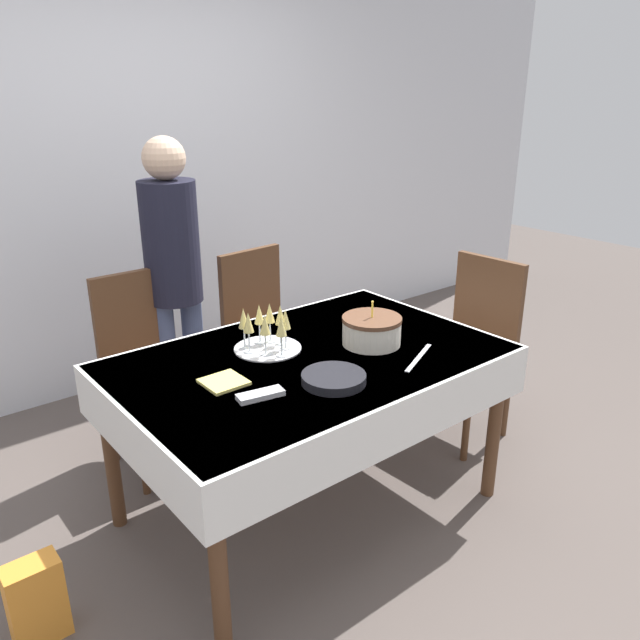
{
  "coord_description": "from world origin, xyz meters",
  "views": [
    {
      "loc": [
        -1.44,
        -1.85,
        1.79
      ],
      "look_at": [
        0.1,
        0.05,
        0.87
      ],
      "focal_mm": 35.0,
      "sensor_mm": 36.0,
      "label": 1
    }
  ],
  "objects_px": {
    "dining_chair_far_left": "(148,362)",
    "champagne_tray": "(267,328)",
    "birthday_cake": "(372,331)",
    "person_standing": "(173,266)",
    "dining_chair_far_right": "(264,330)",
    "plate_stack_main": "(334,378)",
    "dining_chair_right_end": "(473,341)",
    "gift_bag": "(36,601)"
  },
  "relations": [
    {
      "from": "dining_chair_far_left",
      "to": "champagne_tray",
      "type": "height_order",
      "value": "dining_chair_far_left"
    },
    {
      "from": "birthday_cake",
      "to": "person_standing",
      "type": "bearing_deg",
      "value": 111.23
    },
    {
      "from": "dining_chair_far_right",
      "to": "person_standing",
      "type": "distance_m",
      "value": 0.63
    },
    {
      "from": "dining_chair_far_right",
      "to": "plate_stack_main",
      "type": "relative_size",
      "value": 3.95
    },
    {
      "from": "dining_chair_far_right",
      "to": "plate_stack_main",
      "type": "xyz_separation_m",
      "value": [
        -0.42,
        -1.09,
        0.24
      ]
    },
    {
      "from": "birthday_cake",
      "to": "plate_stack_main",
      "type": "bearing_deg",
      "value": -153.41
    },
    {
      "from": "dining_chair_right_end",
      "to": "person_standing",
      "type": "xyz_separation_m",
      "value": [
        -1.22,
        0.95,
        0.42
      ]
    },
    {
      "from": "dining_chair_right_end",
      "to": "birthday_cake",
      "type": "relative_size",
      "value": 3.78
    },
    {
      "from": "dining_chair_far_right",
      "to": "gift_bag",
      "type": "bearing_deg",
      "value": -151.7
    },
    {
      "from": "person_standing",
      "to": "champagne_tray",
      "type": "bearing_deg",
      "value": -88.61
    },
    {
      "from": "plate_stack_main",
      "to": "dining_chair_right_end",
      "type": "bearing_deg",
      "value": 12.27
    },
    {
      "from": "gift_bag",
      "to": "person_standing",
      "type": "bearing_deg",
      "value": 41.68
    },
    {
      "from": "birthday_cake",
      "to": "person_standing",
      "type": "xyz_separation_m",
      "value": [
        -0.4,
        1.03,
        0.13
      ]
    },
    {
      "from": "gift_bag",
      "to": "plate_stack_main",
      "type": "bearing_deg",
      "value": -14.75
    },
    {
      "from": "plate_stack_main",
      "to": "birthday_cake",
      "type": "bearing_deg",
      "value": 26.59
    },
    {
      "from": "dining_chair_right_end",
      "to": "birthday_cake",
      "type": "distance_m",
      "value": 0.87
    },
    {
      "from": "dining_chair_right_end",
      "to": "champagne_tray",
      "type": "xyz_separation_m",
      "value": [
        -1.2,
        0.16,
        0.32
      ]
    },
    {
      "from": "plate_stack_main",
      "to": "dining_chair_far_left",
      "type": "bearing_deg",
      "value": 103.69
    },
    {
      "from": "dining_chair_far_right",
      "to": "gift_bag",
      "type": "xyz_separation_m",
      "value": [
        -1.49,
        -0.8,
        -0.37
      ]
    },
    {
      "from": "dining_chair_right_end",
      "to": "gift_bag",
      "type": "relative_size",
      "value": 3.1
    },
    {
      "from": "champagne_tray",
      "to": "gift_bag",
      "type": "relative_size",
      "value": 0.92
    },
    {
      "from": "gift_bag",
      "to": "dining_chair_right_end",
      "type": "bearing_deg",
      "value": -0.63
    },
    {
      "from": "plate_stack_main",
      "to": "person_standing",
      "type": "xyz_separation_m",
      "value": [
        -0.03,
        1.21,
        0.18
      ]
    },
    {
      "from": "birthday_cake",
      "to": "dining_chair_right_end",
      "type": "bearing_deg",
      "value": 5.14
    },
    {
      "from": "plate_stack_main",
      "to": "person_standing",
      "type": "relative_size",
      "value": 0.15
    },
    {
      "from": "plate_stack_main",
      "to": "person_standing",
      "type": "distance_m",
      "value": 1.22
    },
    {
      "from": "dining_chair_far_left",
      "to": "dining_chair_far_right",
      "type": "xyz_separation_m",
      "value": [
        0.69,
        -0.0,
        0.0
      ]
    },
    {
      "from": "plate_stack_main",
      "to": "champagne_tray",
      "type": "bearing_deg",
      "value": 91.58
    },
    {
      "from": "dining_chair_far_right",
      "to": "plate_stack_main",
      "type": "distance_m",
      "value": 1.19
    },
    {
      "from": "dining_chair_far_left",
      "to": "plate_stack_main",
      "type": "relative_size",
      "value": 3.95
    },
    {
      "from": "plate_stack_main",
      "to": "gift_bag",
      "type": "bearing_deg",
      "value": 165.25
    },
    {
      "from": "dining_chair_far_left",
      "to": "dining_chair_right_end",
      "type": "distance_m",
      "value": 1.67
    },
    {
      "from": "dining_chair_far_left",
      "to": "gift_bag",
      "type": "relative_size",
      "value": 3.1
    },
    {
      "from": "dining_chair_right_end",
      "to": "gift_bag",
      "type": "xyz_separation_m",
      "value": [
        -2.26,
        0.02,
        -0.37
      ]
    },
    {
      "from": "birthday_cake",
      "to": "champagne_tray",
      "type": "distance_m",
      "value": 0.45
    },
    {
      "from": "person_standing",
      "to": "gift_bag",
      "type": "relative_size",
      "value": 5.08
    },
    {
      "from": "dining_chair_far_left",
      "to": "gift_bag",
      "type": "xyz_separation_m",
      "value": [
        -0.81,
        -0.81,
        -0.37
      ]
    },
    {
      "from": "dining_chair_far_left",
      "to": "birthday_cake",
      "type": "height_order",
      "value": "dining_chair_far_left"
    },
    {
      "from": "birthday_cake",
      "to": "gift_bag",
      "type": "bearing_deg",
      "value": 176.1
    },
    {
      "from": "dining_chair_far_right",
      "to": "champagne_tray",
      "type": "distance_m",
      "value": 0.86
    },
    {
      "from": "dining_chair_far_right",
      "to": "birthday_cake",
      "type": "relative_size",
      "value": 3.78
    },
    {
      "from": "person_standing",
      "to": "gift_bag",
      "type": "height_order",
      "value": "person_standing"
    }
  ]
}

